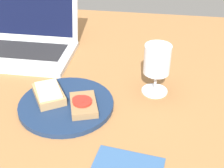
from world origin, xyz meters
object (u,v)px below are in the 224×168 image
at_px(sandwich_with_cheese, 49,94).
at_px(wine_glass, 157,62).
at_px(plate, 66,105).
at_px(laptop, 25,41).
at_px(sandwich_with_tomato, 83,104).

distance_m(sandwich_with_cheese, wine_glass, 0.31).
xyz_separation_m(plate, wine_glass, (0.24, 0.11, 0.09)).
bearing_deg(laptop, plate, -51.96).
xyz_separation_m(plate, sandwich_with_cheese, (-0.05, 0.01, 0.02)).
relative_size(plate, laptop, 0.73).
height_order(plate, laptop, laptop).
distance_m(sandwich_with_tomato, wine_glass, 0.23).
height_order(sandwich_with_cheese, sandwich_with_tomato, sandwich_with_cheese).
xyz_separation_m(sandwich_with_tomato, wine_glass, (0.18, 0.13, 0.07)).
bearing_deg(sandwich_with_tomato, wine_glass, 34.27).
height_order(plate, sandwich_with_cheese, sandwich_with_cheese).
relative_size(plate, sandwich_with_tomato, 2.17).
relative_size(plate, wine_glass, 1.74).
relative_size(plate, sandwich_with_cheese, 1.98).
bearing_deg(wine_glass, laptop, 158.24).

